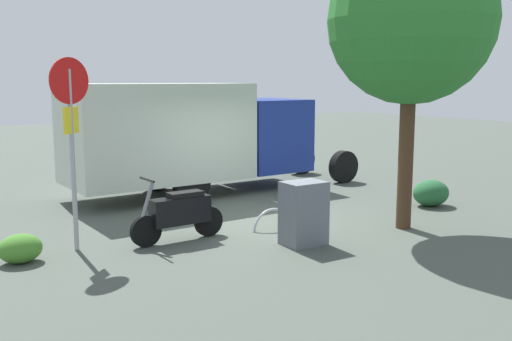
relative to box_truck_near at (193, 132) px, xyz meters
name	(u,v)px	position (x,y,z in m)	size (l,w,h in m)	color
ground_plane	(266,219)	(0.01, 3.30, -1.56)	(60.00, 60.00, 0.00)	#485048
box_truck_near	(193,132)	(0.00, 0.00, 0.00)	(7.91, 2.42, 2.78)	black
motorcycle	(180,213)	(2.21, 3.83, -1.04)	(1.81, 0.55, 1.20)	black
stop_sign	(71,124)	(3.94, 3.42, 0.59)	(0.71, 0.33, 3.23)	#9E9EA3
street_tree	(411,21)	(-1.87, 5.33, 2.38)	(3.13, 3.13, 5.53)	#47301E
utility_cabinet	(304,213)	(0.48, 5.20, -1.00)	(0.73, 0.54, 1.12)	slate
bike_rack_hoop	(272,229)	(0.36, 4.06, -1.56)	(0.85, 0.85, 0.05)	#B7B7BC
shrub_near_sign	(431,193)	(-3.90, 4.27, -1.26)	(0.89, 0.73, 0.61)	#255E34
shrub_mid_verge	(20,249)	(4.88, 3.62, -1.33)	(0.68, 0.56, 0.46)	#44802A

